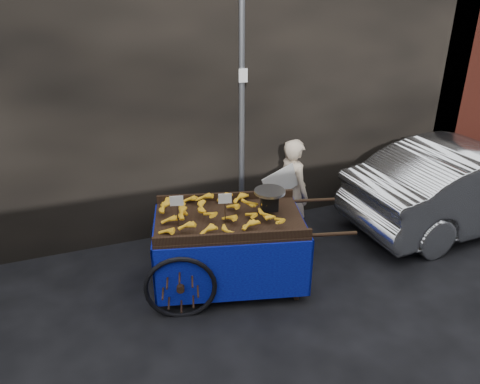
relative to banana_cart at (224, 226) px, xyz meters
name	(u,v)px	position (x,y,z in m)	size (l,w,h in m)	color
ground	(255,283)	(0.35, -0.16, -0.83)	(80.00, 80.00, 0.00)	black
building_wall	(218,52)	(0.75, 2.44, 1.67)	(13.50, 2.00, 5.00)	black
street_pole	(242,104)	(0.65, 1.14, 1.17)	(0.12, 0.10, 4.00)	slate
banana_cart	(224,226)	(0.00, 0.00, 0.00)	(2.67, 1.67, 1.35)	black
vendor	(293,192)	(1.25, 0.65, -0.04)	(0.82, 0.63, 1.58)	tan
plastic_bag	(272,248)	(0.80, 0.35, -0.70)	(0.29, 0.23, 0.26)	#172AAD
parked_car	(471,184)	(4.10, 0.20, -0.17)	(1.41, 4.04, 1.33)	silver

